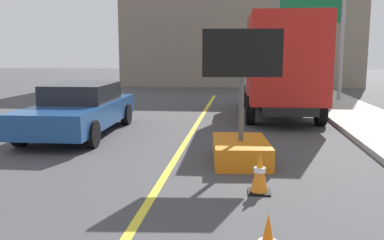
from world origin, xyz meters
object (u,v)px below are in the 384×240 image
highway_guide_sign (324,25)px  traffic_cone_far_lane (260,173)px  arrow_board_trailer (241,139)px  pickup_car (80,109)px  box_truck (280,64)px

highway_guide_sign → traffic_cone_far_lane: bearing=-104.2°
traffic_cone_far_lane → arrow_board_trailer: bearing=98.9°
arrow_board_trailer → pickup_car: bearing=149.6°
pickup_car → highway_guide_sign: size_ratio=1.01×
highway_guide_sign → box_truck: bearing=-116.7°
pickup_car → arrow_board_trailer: bearing=-30.4°
box_truck → traffic_cone_far_lane: (-1.03, -8.44, -1.51)m
arrow_board_trailer → highway_guide_sign: size_ratio=0.54×
box_truck → arrow_board_trailer: bearing=-101.6°
arrow_board_trailer → box_truck: (1.34, 6.49, 1.36)m
box_truck → pickup_car: 7.04m
traffic_cone_far_lane → pickup_car: bearing=136.1°
highway_guide_sign → traffic_cone_far_lane: (-3.24, -12.83, -3.09)m
box_truck → pickup_car: (-5.75, -3.90, -1.14)m
arrow_board_trailer → highway_guide_sign: (3.55, 10.89, 2.94)m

